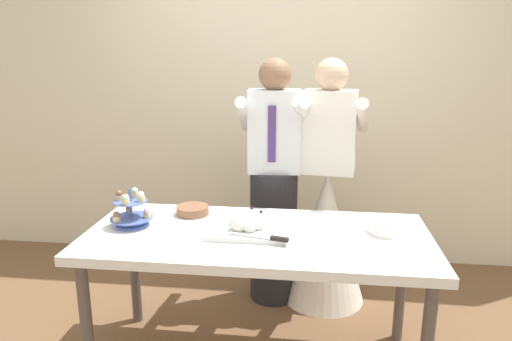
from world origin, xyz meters
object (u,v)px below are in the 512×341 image
at_px(round_cake, 193,211).
at_px(person_groom, 274,196).
at_px(cupcake_stand, 131,211).
at_px(person_bride, 326,220).
at_px(dessert_table, 257,246).
at_px(main_cake_tray, 248,226).
at_px(plate_stack, 386,228).

xyz_separation_m(round_cake, person_groom, (0.43, 0.52, -0.05)).
height_order(cupcake_stand, round_cake, cupcake_stand).
bearing_deg(person_bride, cupcake_stand, -145.72).
bearing_deg(cupcake_stand, dessert_table, -2.14).
xyz_separation_m(person_groom, person_bride, (0.36, 0.02, -0.16)).
height_order(cupcake_stand, person_bride, person_bride).
relative_size(round_cake, person_groom, 0.14).
bearing_deg(person_bride, main_cake_tray, -119.83).
height_order(main_cake_tray, person_bride, person_bride).
relative_size(person_groom, person_bride, 1.00).
xyz_separation_m(dessert_table, cupcake_stand, (-0.69, 0.03, 0.16)).
distance_m(dessert_table, round_cake, 0.47).
relative_size(dessert_table, plate_stack, 9.77).
bearing_deg(person_groom, person_bride, 3.22).
height_order(plate_stack, round_cake, round_cake).
bearing_deg(round_cake, person_bride, 34.59).
bearing_deg(person_bride, plate_stack, -66.91).
xyz_separation_m(dessert_table, main_cake_tray, (-0.05, 0.01, 0.11)).
distance_m(cupcake_stand, round_cake, 0.35).
bearing_deg(dessert_table, plate_stack, 7.32).
xyz_separation_m(main_cake_tray, person_bride, (0.43, 0.75, -0.23)).
height_order(plate_stack, person_groom, person_groom).
relative_size(plate_stack, person_bride, 0.11).
distance_m(dessert_table, person_bride, 0.86).
relative_size(cupcake_stand, round_cake, 0.96).
distance_m(dessert_table, plate_stack, 0.68).
distance_m(dessert_table, person_groom, 0.74).
bearing_deg(plate_stack, cupcake_stand, -177.47).
bearing_deg(plate_stack, round_cake, 172.97).
relative_size(dessert_table, person_bride, 1.08).
distance_m(dessert_table, main_cake_tray, 0.12).
relative_size(plate_stack, person_groom, 0.11).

